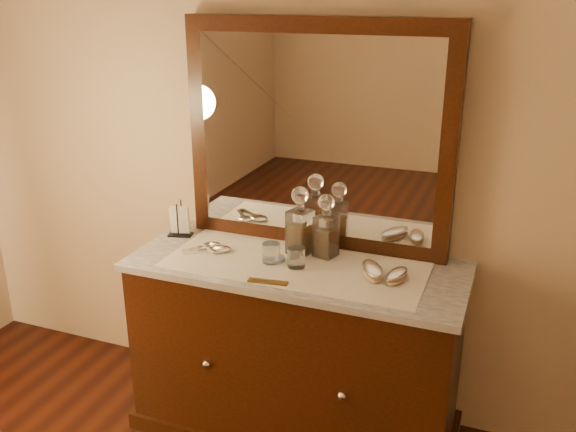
# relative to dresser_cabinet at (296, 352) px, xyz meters

# --- Properties ---
(dresser_cabinet) EXTENTS (1.40, 0.55, 0.82)m
(dresser_cabinet) POSITION_rel_dresser_cabinet_xyz_m (0.00, 0.00, 0.00)
(dresser_cabinet) COLOR black
(dresser_cabinet) RESTS_ON floor
(dresser_plinth) EXTENTS (1.46, 0.59, 0.08)m
(dresser_plinth) POSITION_rel_dresser_cabinet_xyz_m (0.00, 0.00, -0.37)
(dresser_plinth) COLOR black
(dresser_plinth) RESTS_ON floor
(knob_left) EXTENTS (0.04, 0.04, 0.04)m
(knob_left) POSITION_rel_dresser_cabinet_xyz_m (-0.30, -0.28, 0.04)
(knob_left) COLOR silver
(knob_left) RESTS_ON dresser_cabinet
(knob_right) EXTENTS (0.04, 0.04, 0.04)m
(knob_right) POSITION_rel_dresser_cabinet_xyz_m (0.30, -0.28, 0.04)
(knob_right) COLOR silver
(knob_right) RESTS_ON dresser_cabinet
(marble_top) EXTENTS (1.44, 0.59, 0.03)m
(marble_top) POSITION_rel_dresser_cabinet_xyz_m (0.00, 0.00, 0.42)
(marble_top) COLOR silver
(marble_top) RESTS_ON dresser_cabinet
(mirror_frame) EXTENTS (1.20, 0.08, 1.00)m
(mirror_frame) POSITION_rel_dresser_cabinet_xyz_m (0.00, 0.25, 0.94)
(mirror_frame) COLOR black
(mirror_frame) RESTS_ON marble_top
(mirror_glass) EXTENTS (1.06, 0.01, 0.86)m
(mirror_glass) POSITION_rel_dresser_cabinet_xyz_m (0.00, 0.21, 0.94)
(mirror_glass) COLOR white
(mirror_glass) RESTS_ON marble_top
(lace_runner) EXTENTS (1.10, 0.45, 0.00)m
(lace_runner) POSITION_rel_dresser_cabinet_xyz_m (0.00, -0.02, 0.44)
(lace_runner) COLOR silver
(lace_runner) RESTS_ON marble_top
(pin_dish) EXTENTS (0.11, 0.11, 0.01)m
(pin_dish) POSITION_rel_dresser_cabinet_xyz_m (-0.09, -0.01, 0.45)
(pin_dish) COLOR silver
(pin_dish) RESTS_ON lace_runner
(comb) EXTENTS (0.17, 0.05, 0.01)m
(comb) POSITION_rel_dresser_cabinet_xyz_m (-0.04, -0.22, 0.45)
(comb) COLOR brown
(comb) RESTS_ON lace_runner
(napkin_rack) EXTENTS (0.12, 0.09, 0.17)m
(napkin_rack) POSITION_rel_dresser_cabinet_xyz_m (-0.63, 0.10, 0.51)
(napkin_rack) COLOR black
(napkin_rack) RESTS_ON marble_top
(decanter_left) EXTENTS (0.12, 0.12, 0.31)m
(decanter_left) POSITION_rel_dresser_cabinet_xyz_m (-0.02, 0.10, 0.56)
(decanter_left) COLOR brown
(decanter_left) RESTS_ON lace_runner
(decanter_right) EXTENTS (0.11, 0.11, 0.28)m
(decanter_right) POSITION_rel_dresser_cabinet_xyz_m (0.09, 0.11, 0.55)
(decanter_right) COLOR brown
(decanter_right) RESTS_ON lace_runner
(brush_near) EXTENTS (0.15, 0.19, 0.05)m
(brush_near) POSITION_rel_dresser_cabinet_xyz_m (0.33, -0.01, 0.47)
(brush_near) COLOR #A48064
(brush_near) RESTS_ON lace_runner
(brush_far) EXTENTS (0.09, 0.16, 0.04)m
(brush_far) POSITION_rel_dresser_cabinet_xyz_m (0.43, -0.02, 0.46)
(brush_far) COLOR #A48064
(brush_far) RESTS_ON lace_runner
(hand_mirror_outer) EXTENTS (0.15, 0.17, 0.02)m
(hand_mirror_outer) POSITION_rel_dresser_cabinet_xyz_m (-0.43, 0.01, 0.45)
(hand_mirror_outer) COLOR silver
(hand_mirror_outer) RESTS_ON lace_runner
(hand_mirror_inner) EXTENTS (0.21, 0.16, 0.02)m
(hand_mirror_inner) POSITION_rel_dresser_cabinet_xyz_m (-0.38, -0.02, 0.45)
(hand_mirror_inner) COLOR silver
(hand_mirror_inner) RESTS_ON lace_runner
(tumblers) EXTENTS (0.19, 0.08, 0.08)m
(tumblers) POSITION_rel_dresser_cabinet_xyz_m (-0.04, -0.04, 0.49)
(tumblers) COLOR white
(tumblers) RESTS_ON lace_runner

